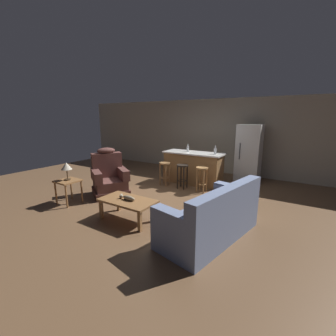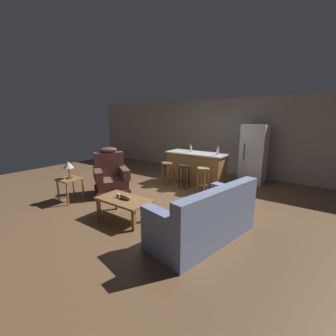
{
  "view_description": "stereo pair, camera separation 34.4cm",
  "coord_description": "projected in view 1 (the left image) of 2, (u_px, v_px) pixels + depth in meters",
  "views": [
    {
      "loc": [
        2.89,
        -4.66,
        1.98
      ],
      "look_at": [
        0.01,
        -0.1,
        0.75
      ],
      "focal_mm": 24.0,
      "sensor_mm": 36.0,
      "label": 1
    },
    {
      "loc": [
        3.18,
        -4.47,
        1.98
      ],
      "look_at": [
        0.01,
        -0.1,
        0.75
      ],
      "focal_mm": 24.0,
      "sensor_mm": 36.0,
      "label": 2
    }
  ],
  "objects": [
    {
      "name": "ground_plane",
      "position": [
        170.0,
        195.0,
        5.79
      ],
      "size": [
        12.0,
        12.0,
        0.0
      ],
      "color": "brown"
    },
    {
      "name": "back_wall",
      "position": [
        215.0,
        136.0,
        8.08
      ],
      "size": [
        12.0,
        0.05,
        2.6
      ],
      "color": "#A89E89",
      "rests_on": "ground_plane"
    },
    {
      "name": "coffee_table",
      "position": [
        128.0,
        202.0,
        4.35
      ],
      "size": [
        1.1,
        0.6,
        0.42
      ],
      "color": "olive",
      "rests_on": "ground_plane"
    },
    {
      "name": "fish_figurine",
      "position": [
        127.0,
        198.0,
        4.31
      ],
      "size": [
        0.34,
        0.1,
        0.1
      ],
      "color": "#4C3823",
      "rests_on": "coffee_table"
    },
    {
      "name": "couch",
      "position": [
        213.0,
        219.0,
        3.71
      ],
      "size": [
        1.21,
        2.03,
        0.94
      ],
      "rotation": [
        0.0,
        0.0,
        2.94
      ],
      "color": "#707FA3",
      "rests_on": "ground_plane"
    },
    {
      "name": "recliner_near_lamp",
      "position": [
        109.0,
        178.0,
        5.82
      ],
      "size": [
        1.16,
        1.16,
        1.2
      ],
      "rotation": [
        0.0,
        0.0,
        -0.56
      ],
      "color": "brown",
      "rests_on": "ground_plane"
    },
    {
      "name": "end_table",
      "position": [
        68.0,
        184.0,
        5.18
      ],
      "size": [
        0.48,
        0.48,
        0.56
      ],
      "color": "olive",
      "rests_on": "ground_plane"
    },
    {
      "name": "table_lamp",
      "position": [
        66.0,
        167.0,
        5.11
      ],
      "size": [
        0.24,
        0.24,
        0.41
      ],
      "color": "#4C3823",
      "rests_on": "end_table"
    },
    {
      "name": "kitchen_island",
      "position": [
        193.0,
        168.0,
        6.8
      ],
      "size": [
        1.8,
        0.7,
        0.95
      ],
      "color": "olive",
      "rests_on": "ground_plane"
    },
    {
      "name": "bar_stool_left",
      "position": [
        165.0,
        169.0,
        6.6
      ],
      "size": [
        0.32,
        0.32,
        0.68
      ],
      "color": "olive",
      "rests_on": "ground_plane"
    },
    {
      "name": "bar_stool_middle",
      "position": [
        182.0,
        172.0,
        6.29
      ],
      "size": [
        0.32,
        0.32,
        0.68
      ],
      "color": "black",
      "rests_on": "ground_plane"
    },
    {
      "name": "bar_stool_right",
      "position": [
        202.0,
        175.0,
        5.98
      ],
      "size": [
        0.32,
        0.32,
        0.68
      ],
      "color": "#A87A47",
      "rests_on": "ground_plane"
    },
    {
      "name": "refrigerator",
      "position": [
        249.0,
        153.0,
        7.0
      ],
      "size": [
        0.7,
        0.69,
        1.76
      ],
      "color": "white",
      "rests_on": "ground_plane"
    },
    {
      "name": "bottle_tall_green",
      "position": [
        188.0,
        149.0,
        6.78
      ],
      "size": [
        0.06,
        0.06,
        0.23
      ],
      "color": "silver",
      "rests_on": "kitchen_island"
    },
    {
      "name": "bottle_short_amber",
      "position": [
        215.0,
        151.0,
        6.31
      ],
      "size": [
        0.07,
        0.07,
        0.24
      ],
      "color": "silver",
      "rests_on": "kitchen_island"
    }
  ]
}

